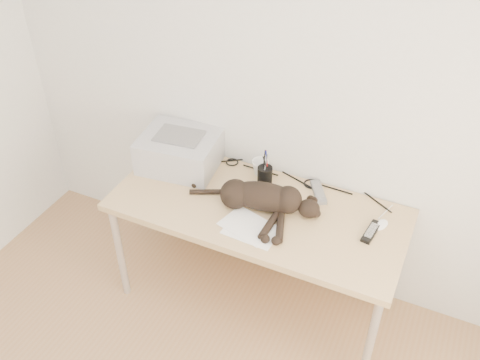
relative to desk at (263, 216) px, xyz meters
The scene contains 11 objects.
wall_back 0.75m from the desk, 90.00° to the left, with size 3.50×3.50×0.00m, color silver.
desk is the anchor object (origin of this frame).
printer 0.62m from the desk, behind, with size 0.48×0.42×0.21m.
papers 0.29m from the desk, 83.02° to the right, with size 0.33×0.26×0.01m.
cat 0.22m from the desk, 83.66° to the right, with size 0.74×0.35×0.17m.
mug 0.28m from the desk, 118.22° to the left, with size 0.10×0.10×0.09m, color white.
pen_cup 0.23m from the desk, 110.57° to the left, with size 0.08×0.08×0.22m.
remote_grey 0.34m from the desk, 31.99° to the left, with size 0.05×0.20×0.02m, color slate.
remote_black 0.62m from the desk, ahead, with size 0.05×0.18×0.02m, color black.
mouse 0.66m from the desk, ahead, with size 0.06×0.10×0.03m, color white.
cable_tangle 0.26m from the desk, 90.00° to the left, with size 1.36×0.09×0.01m, color black, non-canonical shape.
Camera 1 is at (0.84, -0.63, 2.63)m, focal length 40.00 mm.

